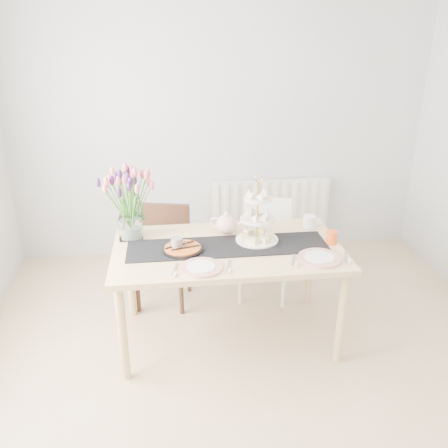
{
  "coord_description": "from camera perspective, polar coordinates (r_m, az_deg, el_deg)",
  "views": [
    {
      "loc": [
        -0.51,
        -2.24,
        2.19
      ],
      "look_at": [
        -0.16,
        0.68,
        0.95
      ],
      "focal_mm": 38.0,
      "sensor_mm": 36.0,
      "label": 1
    }
  ],
  "objects": [
    {
      "name": "teapot",
      "position": [
        3.49,
        0.32,
        -0.02
      ],
      "size": [
        0.31,
        0.29,
        0.17
      ],
      "primitive_type": null,
      "rotation": [
        0.0,
        0.0,
        -0.43
      ],
      "color": "silver",
      "rests_on": "dining_table"
    },
    {
      "name": "dining_table",
      "position": [
        3.36,
        0.45,
        -3.94
      ],
      "size": [
        1.6,
        0.9,
        0.75
      ],
      "color": "tan",
      "rests_on": "ground"
    },
    {
      "name": "chair_brown",
      "position": [
        3.99,
        -7.17,
        -2.76
      ],
      "size": [
        0.48,
        0.48,
        0.82
      ],
      "rotation": [
        0.0,
        0.0,
        -0.22
      ],
      "color": "#321C12",
      "rests_on": "ground"
    },
    {
      "name": "mug_grey",
      "position": [
        3.27,
        -5.7,
        -2.44
      ],
      "size": [
        0.08,
        0.08,
        0.09
      ],
      "primitive_type": "cylinder",
      "rotation": [
        0.0,
        0.0,
        0.07
      ],
      "color": "slate",
      "rests_on": "dining_table"
    },
    {
      "name": "chair_white",
      "position": [
        4.07,
        5.02,
        -1.99
      ],
      "size": [
        0.51,
        0.51,
        0.83
      ],
      "rotation": [
        0.0,
        0.0,
        -0.28
      ],
      "color": "white",
      "rests_on": "ground"
    },
    {
      "name": "cream_jug",
      "position": [
        3.67,
        10.26,
        0.27
      ],
      "size": [
        0.12,
        0.12,
        0.1
      ],
      "primitive_type": "cylinder",
      "rotation": [
        0.0,
        0.0,
        -0.27
      ],
      "color": "white",
      "rests_on": "dining_table"
    },
    {
      "name": "tulip_vase",
      "position": [
        3.41,
        -11.42,
        3.6
      ],
      "size": [
        0.62,
        0.62,
        0.53
      ],
      "rotation": [
        0.0,
        0.0,
        0.3
      ],
      "color": "silver",
      "rests_on": "dining_table"
    },
    {
      "name": "plate_right",
      "position": [
        3.22,
        11.43,
        -4.03
      ],
      "size": [
        0.37,
        0.37,
        0.01
      ],
      "primitive_type": "cylinder",
      "rotation": [
        0.0,
        0.0,
        -0.34
      ],
      "color": "silver",
      "rests_on": "dining_table"
    },
    {
      "name": "mug_orange",
      "position": [
        3.44,
        12.82,
        -1.58
      ],
      "size": [
        0.11,
        0.11,
        0.09
      ],
      "primitive_type": "cylinder",
      "rotation": [
        0.0,
        0.0,
        0.75
      ],
      "color": "#F3551B",
      "rests_on": "dining_table"
    },
    {
      "name": "cake_stand",
      "position": [
        3.36,
        4.02,
        -0.1
      ],
      "size": [
        0.31,
        0.31,
        0.45
      ],
      "rotation": [
        0.0,
        0.0,
        0.4
      ],
      "color": "gold",
      "rests_on": "dining_table"
    },
    {
      "name": "tart_tin",
      "position": [
        3.26,
        -5.0,
        -3.05
      ],
      "size": [
        0.28,
        0.28,
        0.03
      ],
      "rotation": [
        0.0,
        0.0,
        0.01
      ],
      "color": "black",
      "rests_on": "dining_table"
    },
    {
      "name": "table_runner",
      "position": [
        3.32,
        0.46,
        -2.7
      ],
      "size": [
        1.4,
        0.35,
        0.01
      ],
      "primitive_type": "cube",
      "color": "black",
      "rests_on": "dining_table"
    },
    {
      "name": "room_shell",
      "position": [
        2.47,
        5.6,
        1.65
      ],
      "size": [
        4.5,
        4.5,
        4.5
      ],
      "color": "tan",
      "rests_on": "ground"
    },
    {
      "name": "plate_left",
      "position": [
        3.04,
        -2.73,
        -5.24
      ],
      "size": [
        0.33,
        0.33,
        0.01
      ],
      "primitive_type": "cylinder",
      "rotation": [
        0.0,
        0.0,
        -0.23
      ],
      "color": "silver",
      "rests_on": "dining_table"
    },
    {
      "name": "radiator",
      "position": [
        4.87,
        5.58,
        1.88
      ],
      "size": [
        1.2,
        0.08,
        0.6
      ],
      "primitive_type": "cube",
      "color": "white",
      "rests_on": "room_shell"
    }
  ]
}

